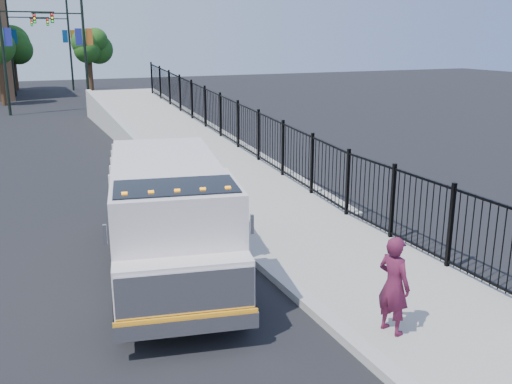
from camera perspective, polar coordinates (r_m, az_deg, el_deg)
name	(u,v)px	position (r m, az deg, el deg)	size (l,w,h in m)	color
ground	(301,301)	(11.16, 4.52, -10.79)	(120.00, 120.00, 0.00)	black
sidewalk	(453,325)	(10.72, 19.12, -12.46)	(3.55, 12.00, 0.12)	#9E998E
curb	(360,348)	(9.62, 10.34, -15.06)	(0.30, 12.00, 0.16)	#ADAAA3
ramp	(176,147)	(26.20, -7.98, 4.46)	(3.95, 24.00, 1.70)	#9E998E
iron_fence	(238,140)	(22.76, -1.81, 5.25)	(0.10, 28.00, 1.80)	black
truck	(169,210)	(12.08, -8.68, -1.78)	(3.63, 7.49, 2.46)	black
worker	(394,285)	(9.74, 13.61, -9.03)	(0.61, 0.40, 1.68)	#571732
light_pole_0	(8,44)	(39.37, -23.57, 13.39)	(3.77, 0.22, 8.00)	black
light_pole_1	(80,43)	(41.61, -17.21, 14.01)	(3.78, 0.22, 8.00)	black
light_pole_2	(14,42)	(51.81, -23.05, 13.64)	(3.77, 0.22, 8.00)	black
light_pole_3	(66,41)	(55.49, -18.46, 14.10)	(3.78, 0.22, 8.00)	black
tree_1	(89,49)	(47.33, -16.39, 13.59)	(2.08, 2.08, 5.04)	#382314
tree_2	(12,46)	(57.89, -23.18, 13.30)	(3.16, 3.16, 5.58)	#382314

